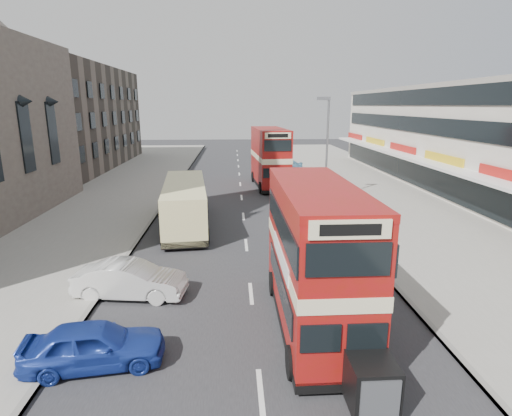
% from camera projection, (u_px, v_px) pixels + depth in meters
% --- Properties ---
extents(ground, '(160.00, 160.00, 0.00)m').
position_uv_depth(ground, '(253.00, 318.00, 14.87)').
color(ground, '#28282B').
rests_on(ground, ground).
extents(road_surface, '(12.00, 90.00, 0.01)m').
position_uv_depth(road_surface, '(242.00, 198.00, 34.23)').
color(road_surface, '#28282B').
rests_on(road_surface, ground).
extents(pavement_right, '(12.00, 90.00, 0.15)m').
position_uv_depth(pavement_right, '(382.00, 195.00, 34.86)').
color(pavement_right, gray).
rests_on(pavement_right, ground).
extents(pavement_left, '(12.00, 90.00, 0.15)m').
position_uv_depth(pavement_left, '(95.00, 198.00, 33.57)').
color(pavement_left, gray).
rests_on(pavement_left, ground).
extents(kerb_left, '(0.20, 90.00, 0.16)m').
position_uv_depth(kerb_left, '(168.00, 198.00, 33.89)').
color(kerb_left, gray).
rests_on(kerb_left, ground).
extents(kerb_right, '(0.20, 90.00, 0.16)m').
position_uv_depth(kerb_right, '(314.00, 196.00, 34.54)').
color(kerb_right, gray).
rests_on(kerb_right, ground).
extents(brick_terrace, '(14.00, 28.00, 12.00)m').
position_uv_depth(brick_terrace, '(54.00, 118.00, 49.01)').
color(brick_terrace, '#66594C').
rests_on(brick_terrace, ground).
extents(commercial_row, '(9.90, 46.20, 9.30)m').
position_uv_depth(commercial_row, '(466.00, 138.00, 36.10)').
color(commercial_row, beige).
rests_on(commercial_row, ground).
extents(street_lamp, '(1.00, 0.20, 8.12)m').
position_uv_depth(street_lamp, '(326.00, 142.00, 31.48)').
color(street_lamp, slate).
rests_on(street_lamp, ground).
extents(bus_main, '(2.45, 8.80, 4.84)m').
position_uv_depth(bus_main, '(315.00, 257.00, 13.78)').
color(bus_main, black).
rests_on(bus_main, ground).
extents(bus_second, '(3.23, 9.60, 5.26)m').
position_uv_depth(bus_second, '(270.00, 157.00, 38.18)').
color(bus_second, black).
rests_on(bus_second, ground).
extents(coach, '(3.46, 10.06, 2.61)m').
position_uv_depth(coach, '(185.00, 203.00, 25.83)').
color(coach, black).
rests_on(coach, ground).
extents(car_left_near, '(4.23, 2.17, 1.38)m').
position_uv_depth(car_left_near, '(94.00, 345.00, 12.00)').
color(car_left_near, '#1C369C').
rests_on(car_left_near, ground).
extents(car_left_front, '(4.56, 2.08, 1.45)m').
position_uv_depth(car_left_front, '(130.00, 280.00, 16.37)').
color(car_left_front, silver).
rests_on(car_left_front, ground).
extents(car_right_a, '(4.43, 2.29, 1.23)m').
position_uv_depth(car_right_a, '(307.00, 195.00, 32.42)').
color(car_right_a, '#A62410').
rests_on(car_right_a, ground).
extents(car_right_b, '(5.00, 2.58, 1.35)m').
position_uv_depth(car_right_b, '(300.00, 187.00, 35.31)').
color(car_right_b, orange).
rests_on(car_right_b, ground).
extents(car_right_c, '(4.19, 1.77, 1.41)m').
position_uv_depth(car_right_c, '(285.00, 165.00, 47.67)').
color(car_right_c, '#62A3C5').
rests_on(car_right_c, ground).
extents(pedestrian_near, '(0.86, 0.83, 1.95)m').
position_uv_depth(pedestrian_near, '(348.00, 200.00, 28.49)').
color(pedestrian_near, gray).
rests_on(pedestrian_near, pavement_right).
extents(cyclist, '(0.72, 1.54, 2.24)m').
position_uv_depth(cyclist, '(286.00, 192.00, 32.56)').
color(cyclist, gray).
rests_on(cyclist, ground).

